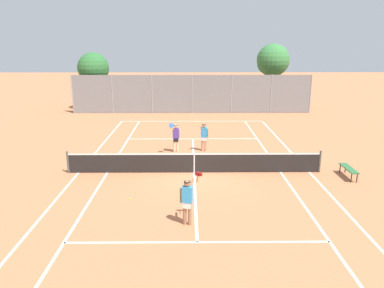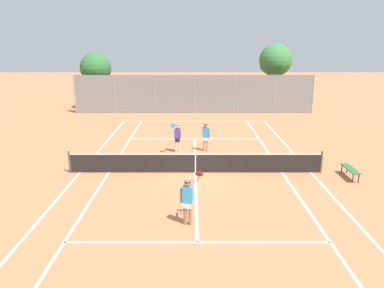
{
  "view_description": "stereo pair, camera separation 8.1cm",
  "coord_description": "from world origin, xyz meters",
  "px_view_note": "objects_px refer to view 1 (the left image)",
  "views": [
    {
      "loc": [
        -0.24,
        -16.78,
        6.01
      ],
      "look_at": [
        -0.09,
        1.5,
        1.0
      ],
      "focal_mm": 35.0,
      "sensor_mm": 36.0,
      "label": 1
    },
    {
      "loc": [
        -0.16,
        -16.78,
        6.01
      ],
      "look_at": [
        -0.09,
        1.5,
        1.0
      ],
      "focal_mm": 35.0,
      "sensor_mm": 36.0,
      "label": 2
    }
  ],
  "objects_px": {
    "player_near_side": "(187,199)",
    "tree_behind_right": "(272,61)",
    "player_far_left": "(176,136)",
    "player_far_right": "(204,135)",
    "loose_tennis_ball_3": "(239,182)",
    "courtside_bench": "(349,169)",
    "loose_tennis_ball_4": "(130,199)",
    "tennis_net": "(194,162)",
    "tree_behind_left": "(93,69)",
    "loose_tennis_ball_1": "(196,125)"
  },
  "relations": [
    {
      "from": "player_near_side",
      "to": "loose_tennis_ball_4",
      "type": "xyz_separation_m",
      "value": [
        -2.27,
        2.06,
        -0.89
      ]
    },
    {
      "from": "player_far_left",
      "to": "loose_tennis_ball_3",
      "type": "height_order",
      "value": "player_far_left"
    },
    {
      "from": "tennis_net",
      "to": "courtside_bench",
      "type": "bearing_deg",
      "value": -5.75
    },
    {
      "from": "loose_tennis_ball_3",
      "to": "tree_behind_left",
      "type": "xyz_separation_m",
      "value": [
        -10.81,
        18.71,
        3.62
      ]
    },
    {
      "from": "player_far_left",
      "to": "courtside_bench",
      "type": "height_order",
      "value": "player_far_left"
    },
    {
      "from": "tree_behind_left",
      "to": "player_far_left",
      "type": "bearing_deg",
      "value": -60.46
    },
    {
      "from": "tennis_net",
      "to": "player_far_left",
      "type": "distance_m",
      "value": 3.57
    },
    {
      "from": "player_far_right",
      "to": "loose_tennis_ball_4",
      "type": "distance_m",
      "value": 7.55
    },
    {
      "from": "loose_tennis_ball_3",
      "to": "loose_tennis_ball_4",
      "type": "distance_m",
      "value": 4.84
    },
    {
      "from": "tennis_net",
      "to": "loose_tennis_ball_1",
      "type": "distance_m",
      "value": 10.54
    },
    {
      "from": "player_near_side",
      "to": "player_far_right",
      "type": "xyz_separation_m",
      "value": [
        0.91,
        8.85,
        -0.02
      ]
    },
    {
      "from": "tennis_net",
      "to": "tree_behind_left",
      "type": "distance_m",
      "value": 19.73
    },
    {
      "from": "loose_tennis_ball_3",
      "to": "courtside_bench",
      "type": "distance_m",
      "value": 5.16
    },
    {
      "from": "loose_tennis_ball_4",
      "to": "courtside_bench",
      "type": "height_order",
      "value": "courtside_bench"
    },
    {
      "from": "player_far_left",
      "to": "player_far_right",
      "type": "height_order",
      "value": "player_far_left"
    },
    {
      "from": "courtside_bench",
      "to": "tree_behind_left",
      "type": "bearing_deg",
      "value": 131.41
    },
    {
      "from": "player_near_side",
      "to": "tree_behind_right",
      "type": "xyz_separation_m",
      "value": [
        7.65,
        23.28,
        3.38
      ]
    },
    {
      "from": "courtside_bench",
      "to": "tennis_net",
      "type": "bearing_deg",
      "value": 174.25
    },
    {
      "from": "tennis_net",
      "to": "loose_tennis_ball_4",
      "type": "bearing_deg",
      "value": -129.27
    },
    {
      "from": "courtside_bench",
      "to": "tree_behind_left",
      "type": "height_order",
      "value": "tree_behind_left"
    },
    {
      "from": "player_far_left",
      "to": "courtside_bench",
      "type": "relative_size",
      "value": 1.18
    },
    {
      "from": "tennis_net",
      "to": "courtside_bench",
      "type": "relative_size",
      "value": 8.0
    },
    {
      "from": "loose_tennis_ball_1",
      "to": "courtside_bench",
      "type": "relative_size",
      "value": 0.04
    },
    {
      "from": "player_far_right",
      "to": "loose_tennis_ball_1",
      "type": "bearing_deg",
      "value": 92.5
    },
    {
      "from": "tennis_net",
      "to": "player_near_side",
      "type": "relative_size",
      "value": 6.76
    },
    {
      "from": "loose_tennis_ball_4",
      "to": "player_near_side",
      "type": "bearing_deg",
      "value": -42.19
    },
    {
      "from": "loose_tennis_ball_4",
      "to": "tree_behind_left",
      "type": "distance_m",
      "value": 21.73
    },
    {
      "from": "loose_tennis_ball_3",
      "to": "courtside_bench",
      "type": "relative_size",
      "value": 0.04
    },
    {
      "from": "player_near_side",
      "to": "loose_tennis_ball_3",
      "type": "relative_size",
      "value": 26.88
    },
    {
      "from": "player_far_left",
      "to": "loose_tennis_ball_1",
      "type": "relative_size",
      "value": 26.88
    },
    {
      "from": "tree_behind_left",
      "to": "tree_behind_right",
      "type": "height_order",
      "value": "tree_behind_right"
    },
    {
      "from": "tennis_net",
      "to": "player_far_right",
      "type": "height_order",
      "value": "player_far_right"
    },
    {
      "from": "player_far_left",
      "to": "courtside_bench",
      "type": "bearing_deg",
      "value": -27.17
    },
    {
      "from": "player_far_left",
      "to": "player_far_right",
      "type": "relative_size",
      "value": 1.11
    },
    {
      "from": "tennis_net",
      "to": "tree_behind_right",
      "type": "height_order",
      "value": "tree_behind_right"
    },
    {
      "from": "loose_tennis_ball_4",
      "to": "tree_behind_left",
      "type": "relative_size",
      "value": 0.01
    },
    {
      "from": "tennis_net",
      "to": "player_far_left",
      "type": "relative_size",
      "value": 6.76
    },
    {
      "from": "loose_tennis_ball_1",
      "to": "loose_tennis_ball_3",
      "type": "xyz_separation_m",
      "value": [
        1.63,
        -11.9,
        0.0
      ]
    },
    {
      "from": "player_far_right",
      "to": "tennis_net",
      "type": "bearing_deg",
      "value": -99.47
    },
    {
      "from": "loose_tennis_ball_3",
      "to": "player_far_left",
      "type": "bearing_deg",
      "value": 121.37
    },
    {
      "from": "courtside_bench",
      "to": "player_near_side",
      "type": "bearing_deg",
      "value": -148.51
    },
    {
      "from": "player_far_left",
      "to": "courtside_bench",
      "type": "distance_m",
      "value": 9.03
    },
    {
      "from": "player_far_left",
      "to": "tree_behind_right",
      "type": "height_order",
      "value": "tree_behind_right"
    },
    {
      "from": "tennis_net",
      "to": "player_near_side",
      "type": "distance_m",
      "value": 5.23
    },
    {
      "from": "loose_tennis_ball_4",
      "to": "player_far_left",
      "type": "bearing_deg",
      "value": 76.36
    },
    {
      "from": "player_near_side",
      "to": "courtside_bench",
      "type": "xyz_separation_m",
      "value": [
        7.34,
        4.5,
        -0.52
      ]
    },
    {
      "from": "player_near_side",
      "to": "tree_behind_right",
      "type": "height_order",
      "value": "tree_behind_right"
    },
    {
      "from": "loose_tennis_ball_1",
      "to": "courtside_bench",
      "type": "xyz_separation_m",
      "value": [
        6.74,
        -11.24,
        0.38
      ]
    },
    {
      "from": "tree_behind_right",
      "to": "loose_tennis_ball_4",
      "type": "bearing_deg",
      "value": -115.07
    },
    {
      "from": "player_far_right",
      "to": "loose_tennis_ball_4",
      "type": "xyz_separation_m",
      "value": [
        -3.18,
        -6.79,
        -0.88
      ]
    }
  ]
}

